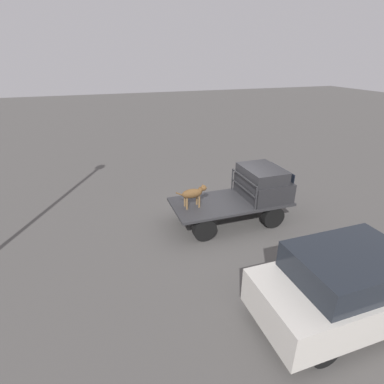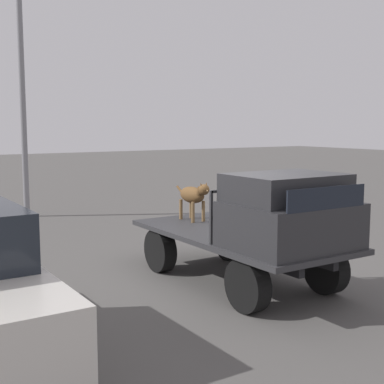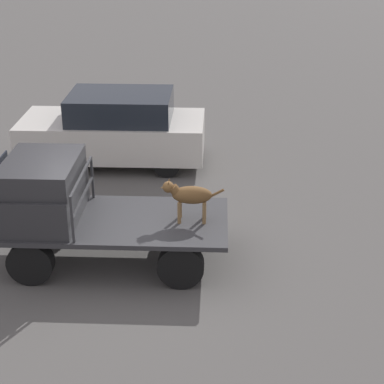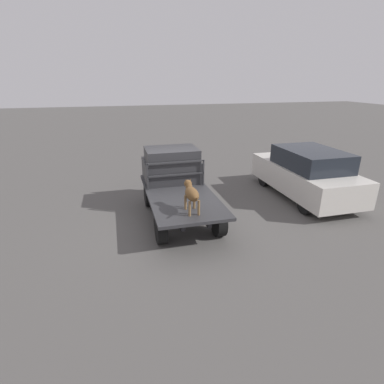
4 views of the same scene
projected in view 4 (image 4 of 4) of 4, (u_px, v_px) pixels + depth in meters
name	position (u px, v px, depth m)	size (l,w,h in m)	color
ground_plane	(180.00, 218.00, 8.71)	(80.00, 80.00, 0.00)	#514F4C
flatbed_truck	(180.00, 200.00, 8.50)	(3.88, 1.82, 0.80)	black
truck_cab	(171.00, 165.00, 9.31)	(1.37, 1.70, 1.03)	#28282B
truck_headboard	(176.00, 171.00, 8.64)	(0.04, 1.70, 0.79)	#2D2D30
dog	(191.00, 193.00, 7.09)	(1.04, 0.29, 0.73)	brown
parked_sedan	(306.00, 173.00, 10.05)	(4.21, 1.85, 1.67)	black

